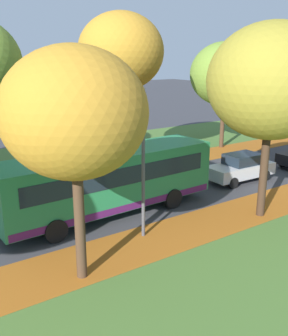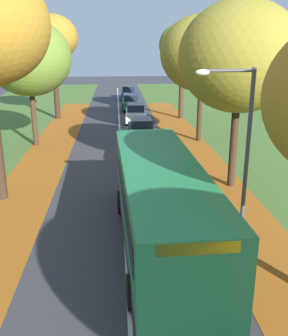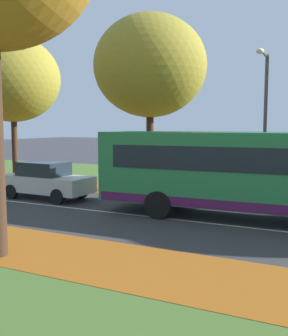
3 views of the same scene
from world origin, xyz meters
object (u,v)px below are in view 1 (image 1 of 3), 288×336
(tree_right_mid, at_px, (272,82))
(streetlamp_right, at_px, (138,146))
(tree_right_near, at_px, (74,114))
(bus, at_px, (108,179))
(car_silver_lead, at_px, (241,168))
(tree_left_far, at_px, (225,74))
(tree_left_mid, at_px, (121,52))

(tree_right_mid, xyz_separation_m, streetlamp_right, (-1.62, -5.70, -2.33))
(tree_right_near, bearing_deg, bus, 140.68)
(tree_right_near, distance_m, car_silver_lead, 13.78)
(tree_left_far, distance_m, streetlamp_right, 17.22)
(bus, bearing_deg, tree_right_near, -39.32)
(tree_left_mid, relative_size, streetlamp_right, 1.62)
(streetlamp_right, relative_size, car_silver_lead, 1.41)
(tree_right_mid, bearing_deg, tree_left_mid, -175.29)
(streetlamp_right, bearing_deg, tree_right_near, -63.65)
(tree_left_mid, relative_size, tree_left_far, 1.19)
(tree_right_near, height_order, car_silver_lead, tree_right_near)
(bus, distance_m, car_silver_lead, 8.89)
(streetlamp_right, distance_m, car_silver_lead, 9.64)
(tree_right_mid, height_order, car_silver_lead, tree_right_mid)
(tree_left_far, bearing_deg, tree_right_mid, -37.98)
(tree_left_mid, height_order, bus, tree_left_mid)
(tree_right_mid, bearing_deg, streetlamp_right, -105.87)
(tree_left_mid, distance_m, tree_left_far, 9.61)
(tree_right_mid, bearing_deg, tree_right_near, -89.49)
(tree_left_mid, bearing_deg, bus, -36.04)
(tree_right_mid, distance_m, bus, 8.27)
(tree_right_mid, height_order, streetlamp_right, tree_right_mid)
(tree_left_far, height_order, tree_right_near, tree_left_far)
(tree_right_near, xyz_separation_m, tree_right_mid, (-0.08, 9.13, 0.60))
(tree_left_mid, xyz_separation_m, tree_right_near, (10.81, -8.25, -1.83))
(tree_left_far, height_order, streetlamp_right, tree_left_far)
(car_silver_lead, bearing_deg, tree_right_near, -71.20)
(streetlamp_right, bearing_deg, tree_left_mid, 152.14)
(car_silver_lead, bearing_deg, tree_left_far, 141.76)
(tree_left_far, relative_size, bus, 0.78)
(tree_left_far, relative_size, tree_right_mid, 0.96)
(bus, relative_size, car_silver_lead, 2.46)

